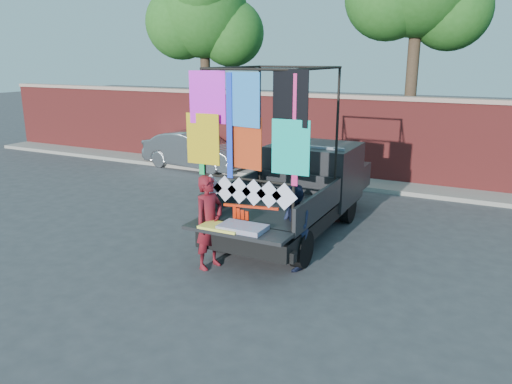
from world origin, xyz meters
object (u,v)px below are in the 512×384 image
at_px(sedan, 195,150).
at_px(pickup_truck, 305,187).
at_px(man, 293,228).
at_px(woman, 209,222).

bearing_deg(sedan, pickup_truck, -119.39).
relative_size(sedan, man, 2.44).
relative_size(pickup_truck, woman, 3.29).
xyz_separation_m(pickup_truck, man, (0.71, -2.37, -0.11)).
bearing_deg(woman, pickup_truck, 1.49).
distance_m(sedan, man, 8.88).
bearing_deg(pickup_truck, sedan, 144.76).
xyz_separation_m(woman, man, (1.37, 0.61, -0.07)).
distance_m(pickup_truck, woman, 3.05).
height_order(sedan, woman, woman).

